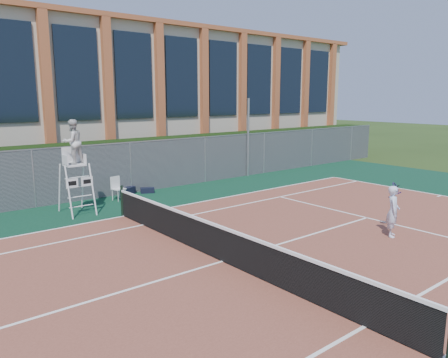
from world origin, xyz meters
TOP-DOWN VIEW (x-y plane):
  - ground at (0.00, 0.00)m, footprint 120.00×120.00m
  - apron at (0.00, 1.00)m, footprint 36.00×20.00m
  - tennis_court at (0.00, 0.00)m, footprint 23.77×10.97m
  - tennis_net at (0.00, 0.00)m, footprint 0.10×11.30m
  - fence at (0.00, 8.80)m, footprint 40.00×0.06m
  - hedge at (0.00, 10.00)m, footprint 40.00×1.40m
  - building at (0.00, 17.95)m, footprint 45.00×10.60m
  - steel_pole at (8.74, 8.70)m, footprint 0.12×0.12m
  - umpire_chair at (-1.08, 7.05)m, footprint 0.95×1.46m
  - plastic_chair at (0.95, 7.98)m, footprint 0.53×0.53m
  - sports_bag_near at (1.71, 8.60)m, footprint 0.79×0.58m
  - sports_bag_far at (2.53, 8.35)m, footprint 0.64×0.47m
  - tennis_player at (5.20, -1.60)m, footprint 0.93×0.72m

SIDE VIEW (x-z plane):
  - ground at x=0.00m, z-range 0.00..0.00m
  - apron at x=0.00m, z-range 0.00..0.01m
  - tennis_court at x=0.00m, z-range 0.01..0.03m
  - sports_bag_far at x=2.53m, z-range 0.01..0.24m
  - sports_bag_near at x=1.71m, z-range 0.01..0.32m
  - tennis_net at x=0.00m, z-range -0.01..1.09m
  - plastic_chair at x=0.95m, z-range 0.09..1.05m
  - tennis_player at x=5.20m, z-range 0.02..1.59m
  - fence at x=0.00m, z-range 0.00..2.20m
  - hedge at x=0.00m, z-range 0.00..2.20m
  - steel_pole at x=8.74m, z-range 0.00..4.06m
  - umpire_chair at x=-1.08m, z-range 0.78..4.18m
  - building at x=0.00m, z-range 0.03..8.26m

